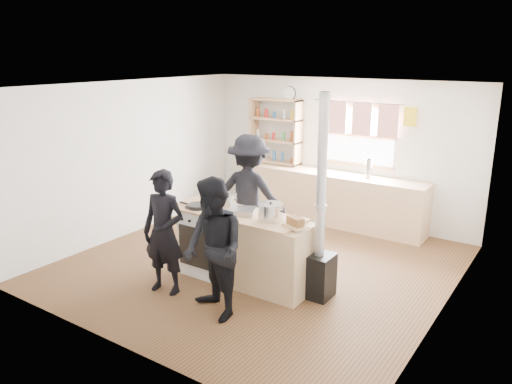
% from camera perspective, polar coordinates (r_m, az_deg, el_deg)
% --- Properties ---
extents(ground, '(5.00, 5.00, 0.01)m').
position_cam_1_polar(ground, '(7.19, 0.36, -8.30)').
color(ground, brown).
rests_on(ground, ground).
extents(back_counter, '(3.40, 0.55, 0.90)m').
position_cam_1_polar(back_counter, '(8.86, 8.36, -0.66)').
color(back_counter, '#D9B183').
rests_on(back_counter, ground).
extents(shelving_unit, '(1.00, 0.28, 1.20)m').
position_cam_1_polar(shelving_unit, '(9.29, 2.24, 6.99)').
color(shelving_unit, tan).
rests_on(shelving_unit, back_counter).
extents(thermos, '(0.10, 0.10, 0.33)m').
position_cam_1_polar(thermos, '(8.44, 12.73, 2.61)').
color(thermos, silver).
rests_on(thermos, back_counter).
extents(cooking_island, '(1.97, 0.64, 0.93)m').
position_cam_1_polar(cooking_island, '(6.52, -1.27, -6.44)').
color(cooking_island, white).
rests_on(cooking_island, ground).
extents(skillet_greens, '(0.28, 0.28, 0.05)m').
position_cam_1_polar(skillet_greens, '(6.65, -6.68, -1.58)').
color(skillet_greens, black).
rests_on(skillet_greens, cooking_island).
extents(roast_tray, '(0.42, 0.39, 0.07)m').
position_cam_1_polar(roast_tray, '(6.37, -1.62, -2.15)').
color(roast_tray, silver).
rests_on(roast_tray, cooking_island).
extents(stockpot_stove, '(0.24, 0.24, 0.19)m').
position_cam_1_polar(stockpot_stove, '(6.67, -3.22, -0.93)').
color(stockpot_stove, silver).
rests_on(stockpot_stove, cooking_island).
extents(stockpot_counter, '(0.31, 0.31, 0.23)m').
position_cam_1_polar(stockpot_counter, '(6.13, 1.68, -2.26)').
color(stockpot_counter, silver).
rests_on(stockpot_counter, cooking_island).
extents(bread_board, '(0.34, 0.29, 0.12)m').
position_cam_1_polar(bread_board, '(5.91, 4.53, -3.52)').
color(bread_board, tan).
rests_on(bread_board, cooking_island).
extents(flue_heater, '(0.35, 0.35, 2.50)m').
position_cam_1_polar(flue_heater, '(6.11, 7.22, -6.34)').
color(flue_heater, black).
rests_on(flue_heater, ground).
extents(person_near_left, '(0.63, 0.47, 1.57)m').
position_cam_1_polar(person_near_left, '(6.25, -10.48, -4.57)').
color(person_near_left, black).
rests_on(person_near_left, ground).
extents(person_near_right, '(0.97, 0.89, 1.62)m').
position_cam_1_polar(person_near_right, '(5.59, -4.87, -6.56)').
color(person_near_right, black).
rests_on(person_near_right, ground).
extents(person_far, '(1.25, 0.85, 1.78)m').
position_cam_1_polar(person_far, '(7.37, -0.75, -0.28)').
color(person_far, black).
rests_on(person_far, ground).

